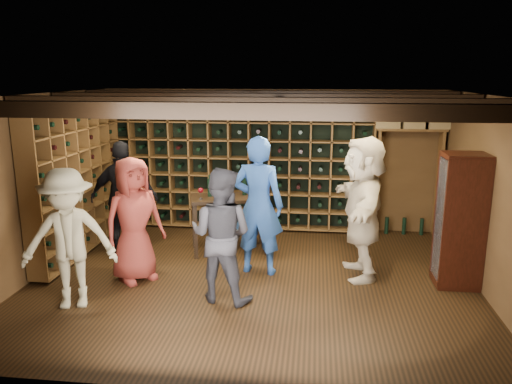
# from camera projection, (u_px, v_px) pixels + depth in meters

# --- Properties ---
(ground) EXTENTS (6.00, 6.00, 0.00)m
(ground) POSITION_uv_depth(u_px,v_px,m) (252.00, 280.00, 6.85)
(ground) COLOR black
(ground) RESTS_ON ground
(room_shell) EXTENTS (6.00, 6.00, 6.00)m
(room_shell) POSITION_uv_depth(u_px,v_px,m) (252.00, 101.00, 6.34)
(room_shell) COLOR #4C331A
(room_shell) RESTS_ON ground
(wine_rack_back) EXTENTS (4.65, 0.30, 2.20)m
(wine_rack_back) POSITION_uv_depth(u_px,v_px,m) (240.00, 166.00, 8.89)
(wine_rack_back) COLOR brown
(wine_rack_back) RESTS_ON ground
(wine_rack_left) EXTENTS (0.30, 2.65, 2.20)m
(wine_rack_left) POSITION_uv_depth(u_px,v_px,m) (78.00, 181.00, 7.71)
(wine_rack_left) COLOR brown
(wine_rack_left) RESTS_ON ground
(crate_shelf) EXTENTS (1.20, 0.32, 2.07)m
(crate_shelf) POSITION_uv_depth(u_px,v_px,m) (410.00, 146.00, 8.44)
(crate_shelf) COLOR brown
(crate_shelf) RESTS_ON ground
(display_cabinet) EXTENTS (0.55, 0.50, 1.75)m
(display_cabinet) POSITION_uv_depth(u_px,v_px,m) (459.00, 223.00, 6.53)
(display_cabinet) COLOR black
(display_cabinet) RESTS_ON ground
(man_blue_shirt) EXTENTS (0.77, 0.56, 1.95)m
(man_blue_shirt) POSITION_uv_depth(u_px,v_px,m) (258.00, 206.00, 6.92)
(man_blue_shirt) COLOR navy
(man_blue_shirt) RESTS_ON ground
(man_grey_suit) EXTENTS (0.94, 0.81, 1.68)m
(man_grey_suit) POSITION_uv_depth(u_px,v_px,m) (221.00, 235.00, 6.10)
(man_grey_suit) COLOR black
(man_grey_suit) RESTS_ON ground
(guest_red_floral) EXTENTS (0.96, 0.98, 1.70)m
(guest_red_floral) POSITION_uv_depth(u_px,v_px,m) (134.00, 220.00, 6.70)
(guest_red_floral) COLOR maroon
(guest_red_floral) RESTS_ON ground
(guest_woman_black) EXTENTS (1.08, 0.55, 1.78)m
(guest_woman_black) POSITION_uv_depth(u_px,v_px,m) (124.00, 198.00, 7.70)
(guest_woman_black) COLOR black
(guest_woman_black) RESTS_ON ground
(guest_khaki) EXTENTS (1.24, 0.92, 1.71)m
(guest_khaki) POSITION_uv_depth(u_px,v_px,m) (69.00, 239.00, 5.91)
(guest_khaki) COLOR gray
(guest_khaki) RESTS_ON ground
(guest_beige) EXTENTS (0.71, 1.86, 1.96)m
(guest_beige) POSITION_uv_depth(u_px,v_px,m) (363.00, 208.00, 6.81)
(guest_beige) COLOR #C0AE8D
(guest_beige) RESTS_ON ground
(tasting_table) EXTENTS (1.31, 0.91, 1.18)m
(tasting_table) POSITION_uv_depth(u_px,v_px,m) (229.00, 203.00, 7.80)
(tasting_table) COLOR black
(tasting_table) RESTS_ON ground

